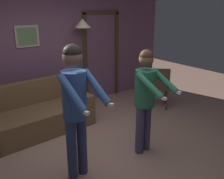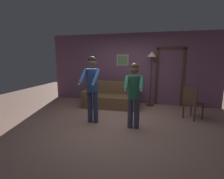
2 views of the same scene
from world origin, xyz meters
The scene contains 7 objects.
ground_plane centered at (0.00, 0.00, 0.00)m, with size 12.00×12.00×0.00m, color #A27B69.
back_wall_assembly centered at (0.02, 2.23, 1.30)m, with size 6.40×0.10×2.60m.
couch centered at (-0.49, 1.40, 0.28)m, with size 1.96×0.99×0.87m.
torchiere_lamp centered at (0.82, 1.94, 1.61)m, with size 0.34×0.34×1.93m.
person_standing_left centered at (-0.54, -0.18, 1.08)m, with size 0.47×0.68×1.77m.
person_standing_right centered at (0.58, -0.25, 0.96)m, with size 0.48×0.66×1.61m.
dining_chair_distant centered at (2.04, 0.83, 0.53)m, with size 0.59×0.59×0.93m.
Camera 1 is at (-1.86, -2.73, 2.18)m, focal length 40.00 mm.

